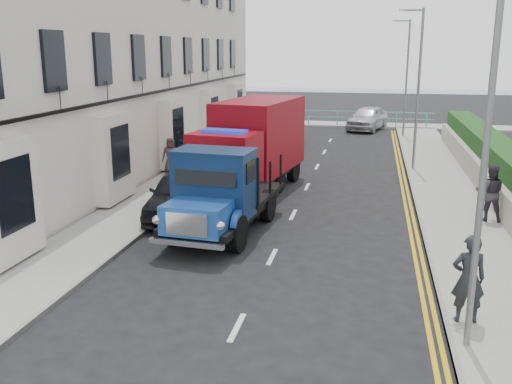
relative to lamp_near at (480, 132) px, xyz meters
The scene contains 22 objects.
ground 6.12m from the lamp_near, 154.42° to the left, with size 120.00×120.00×0.00m, color black.
pavement_west 14.98m from the lamp_near, 130.45° to the left, with size 2.40×38.00×0.12m, color gray.
pavement_east 11.74m from the lamp_near, 84.17° to the left, with size 2.60×38.00×0.12m, color gray.
promenade 31.53m from the lamp_near, 97.67° to the left, with size 30.00×2.50×0.12m, color gray.
sea_plane 62.27m from the lamp_near, 93.85° to the left, with size 120.00×120.00×0.00m, color slate.
terrace_west 20.52m from the lamp_near, 132.29° to the left, with size 6.31×30.20×14.25m.
garden_east 11.82m from the lamp_near, 74.59° to the left, with size 1.45×28.00×1.75m.
seafront_railing 30.68m from the lamp_near, 97.88° to the left, with size 13.00×0.08×1.11m.
lamp_near is the anchor object (origin of this frame).
lamp_mid 16.00m from the lamp_near, 90.00° to the left, with size 1.23×0.18×7.00m.
lamp_far 26.00m from the lamp_near, 90.00° to the left, with size 1.23×0.18×7.00m.
bedford_lorry 8.44m from the lamp_near, 139.05° to the left, with size 2.64×5.64×2.59m.
red_lorry 12.65m from the lamp_near, 119.50° to the left, with size 3.23×6.85×3.45m.
parked_car_front 11.09m from the lamp_near, 137.19° to the left, with size 1.79×4.44×1.51m, color black.
parked_car_mid 12.26m from the lamp_near, 130.22° to the left, with size 1.32×3.79×1.25m, color #5499B5.
parked_car_rear 19.56m from the lamp_near, 110.89° to the left, with size 1.78×4.38×1.27m, color #999A9E.
seafront_car_left 24.57m from the lamp_near, 107.98° to the left, with size 2.69×5.84×1.62m, color black.
seafront_car_right 29.25m from the lamp_near, 94.13° to the left, with size 1.87×4.66×1.59m, color #B8B8BD.
pedestrian_east_near 3.14m from the lamp_near, 76.89° to the left, with size 0.65×0.43×1.79m, color black.
pedestrian_east_far 8.98m from the lamp_near, 76.88° to the left, with size 0.87×0.68×1.79m, color #332E38.
pedestrian_west_near 17.46m from the lamp_near, 126.30° to the left, with size 1.00×0.41×1.70m, color #19202E.
pedestrian_west_far 16.72m from the lamp_near, 128.27° to the left, with size 0.75×0.49×1.53m, color #473433.
Camera 1 is at (2.43, -11.95, 5.36)m, focal length 40.00 mm.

